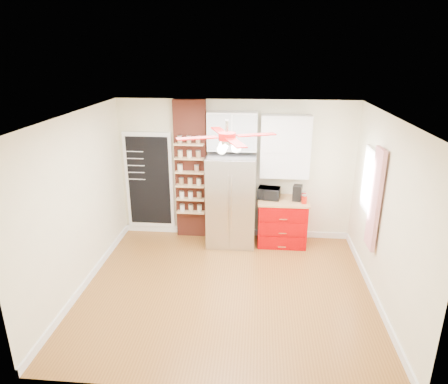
# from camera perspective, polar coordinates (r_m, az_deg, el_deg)

# --- Properties ---
(floor) EXTENTS (4.50, 4.50, 0.00)m
(floor) POSITION_cam_1_polar(r_m,az_deg,el_deg) (6.44, 0.39, -13.72)
(floor) COLOR brown
(floor) RESTS_ON ground
(ceiling) EXTENTS (4.50, 4.50, 0.00)m
(ceiling) POSITION_cam_1_polar(r_m,az_deg,el_deg) (5.44, 0.46, 10.73)
(ceiling) COLOR white
(ceiling) RESTS_ON wall_back
(wall_back) EXTENTS (4.50, 0.02, 2.70)m
(wall_back) POSITION_cam_1_polar(r_m,az_deg,el_deg) (7.69, 1.63, 3.09)
(wall_back) COLOR beige
(wall_back) RESTS_ON floor
(wall_front) EXTENTS (4.50, 0.02, 2.70)m
(wall_front) POSITION_cam_1_polar(r_m,az_deg,el_deg) (4.04, -1.95, -13.30)
(wall_front) COLOR beige
(wall_front) RESTS_ON floor
(wall_left) EXTENTS (0.02, 4.00, 2.70)m
(wall_left) POSITION_cam_1_polar(r_m,az_deg,el_deg) (6.38, -20.16, -1.71)
(wall_left) COLOR beige
(wall_left) RESTS_ON floor
(wall_right) EXTENTS (0.02, 4.00, 2.70)m
(wall_right) POSITION_cam_1_polar(r_m,az_deg,el_deg) (6.07, 22.13, -3.06)
(wall_right) COLOR beige
(wall_right) RESTS_ON floor
(chalkboard) EXTENTS (0.95, 0.05, 1.95)m
(chalkboard) POSITION_cam_1_polar(r_m,az_deg,el_deg) (8.01, -10.64, 1.55)
(chalkboard) COLOR white
(chalkboard) RESTS_ON wall_back
(brick_pillar) EXTENTS (0.60, 0.16, 2.70)m
(brick_pillar) POSITION_cam_1_polar(r_m,az_deg,el_deg) (7.71, -4.73, 3.07)
(brick_pillar) COLOR maroon
(brick_pillar) RESTS_ON floor
(fridge) EXTENTS (0.90, 0.70, 1.75)m
(fridge) POSITION_cam_1_polar(r_m,az_deg,el_deg) (7.50, 1.04, -1.19)
(fridge) COLOR silver
(fridge) RESTS_ON floor
(upper_glass_cabinet) EXTENTS (0.90, 0.35, 0.70)m
(upper_glass_cabinet) POSITION_cam_1_polar(r_m,az_deg,el_deg) (7.33, 1.21, 8.71)
(upper_glass_cabinet) COLOR white
(upper_glass_cabinet) RESTS_ON wall_back
(red_cabinet) EXTENTS (0.94, 0.64, 0.90)m
(red_cabinet) POSITION_cam_1_polar(r_m,az_deg,el_deg) (7.71, 8.28, -4.21)
(red_cabinet) COLOR #A30002
(red_cabinet) RESTS_ON floor
(upper_shelf_unit) EXTENTS (0.90, 0.30, 1.15)m
(upper_shelf_unit) POSITION_cam_1_polar(r_m,az_deg,el_deg) (7.42, 8.76, 6.43)
(upper_shelf_unit) COLOR white
(upper_shelf_unit) RESTS_ON wall_back
(window) EXTENTS (0.04, 0.75, 1.05)m
(window) POSITION_cam_1_polar(r_m,az_deg,el_deg) (6.81, 20.13, 1.41)
(window) COLOR white
(window) RESTS_ON wall_right
(curtain) EXTENTS (0.06, 0.40, 1.55)m
(curtain) POSITION_cam_1_polar(r_m,az_deg,el_deg) (6.33, 20.78, -1.00)
(curtain) COLOR red
(curtain) RESTS_ON wall_right
(ceiling_fan) EXTENTS (1.40, 1.40, 0.44)m
(ceiling_fan) POSITION_cam_1_polar(r_m,az_deg,el_deg) (5.49, 0.45, 7.89)
(ceiling_fan) COLOR silver
(ceiling_fan) RESTS_ON ceiling
(toaster_oven) EXTENTS (0.44, 0.33, 0.22)m
(toaster_oven) POSITION_cam_1_polar(r_m,az_deg,el_deg) (7.52, 6.44, -0.16)
(toaster_oven) COLOR black
(toaster_oven) RESTS_ON red_cabinet
(coffee_maker) EXTENTS (0.20, 0.21, 0.29)m
(coffee_maker) POSITION_cam_1_polar(r_m,az_deg,el_deg) (7.50, 10.44, -0.12)
(coffee_maker) COLOR black
(coffee_maker) RESTS_ON red_cabinet
(canister_left) EXTENTS (0.12, 0.12, 0.15)m
(canister_left) POSITION_cam_1_polar(r_m,az_deg,el_deg) (7.40, 11.40, -1.06)
(canister_left) COLOR #B7170A
(canister_left) RESTS_ON red_cabinet
(canister_right) EXTENTS (0.14, 0.14, 0.14)m
(canister_right) POSITION_cam_1_polar(r_m,az_deg,el_deg) (7.62, 11.21, -0.49)
(canister_right) COLOR red
(canister_right) RESTS_ON red_cabinet
(pantry_jar_oats) EXTENTS (0.13, 0.13, 0.13)m
(pantry_jar_oats) POSITION_cam_1_polar(r_m,az_deg,el_deg) (7.59, -6.30, 3.44)
(pantry_jar_oats) COLOR beige
(pantry_jar_oats) RESTS_ON brick_pillar
(pantry_jar_beans) EXTENTS (0.12, 0.12, 0.13)m
(pantry_jar_beans) POSITION_cam_1_polar(r_m,az_deg,el_deg) (7.52, -3.92, 3.33)
(pantry_jar_beans) COLOR #9C6D4F
(pantry_jar_beans) RESTS_ON brick_pillar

